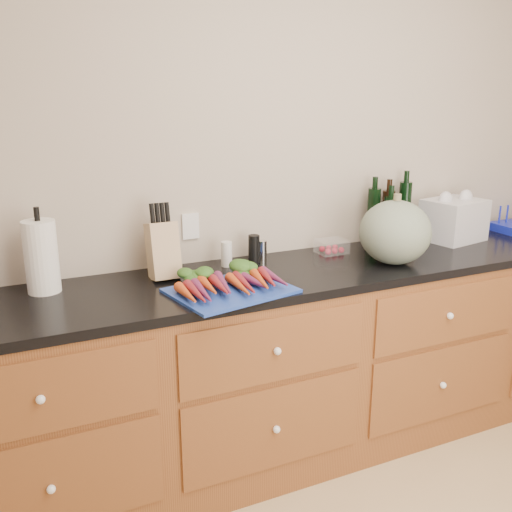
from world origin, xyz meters
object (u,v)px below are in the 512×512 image
squash (395,232)px  knife_block (163,250)px  paper_towel (41,257)px  tomato_box (332,246)px  cutting_board (231,291)px  carrots (227,280)px

squash → knife_block: size_ratio=1.37×
squash → knife_block: squash is taller
paper_towel → tomato_box: paper_towel is taller
cutting_board → paper_towel: size_ratio=1.58×
cutting_board → knife_block: knife_block is taller
cutting_board → paper_towel: (-0.69, 0.32, 0.14)m
paper_towel → knife_block: 0.49m
squash → tomato_box: (-0.17, 0.27, -0.12)m
squash → tomato_box: bearing=122.0°
knife_block → tomato_box: (0.88, 0.03, -0.09)m
cutting_board → squash: size_ratio=1.39×
carrots → squash: bearing=1.0°
squash → tomato_box: size_ratio=2.32×
cutting_board → tomato_box: 0.76m
paper_towel → carrots: bearing=-22.1°
cutting_board → paper_towel: bearing=155.0°
squash → tomato_box: squash is taller
cutting_board → carrots: carrots is taller
cutting_board → carrots: size_ratio=1.09×
tomato_box → knife_block: bearing=-178.0°
squash → knife_block: 1.08m
paper_towel → tomato_box: size_ratio=2.05×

